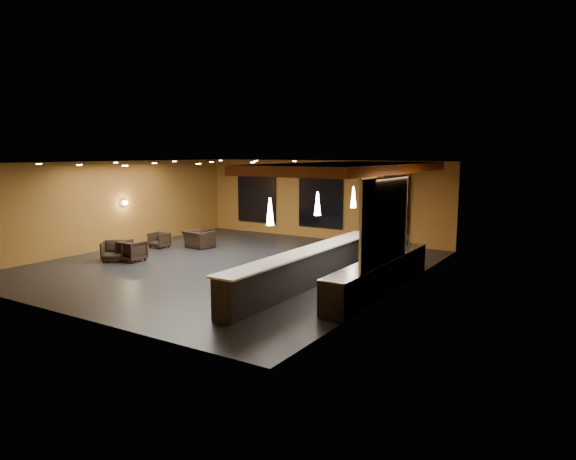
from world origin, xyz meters
The scene contains 34 objects.
floor centered at (0.00, 0.00, -0.05)m, with size 12.00×13.00×0.10m, color black.
ceiling centered at (0.00, 0.00, 3.55)m, with size 12.00×13.00×0.10m, color black.
wall_back centered at (0.00, 6.55, 1.75)m, with size 12.00×0.10×3.50m, color brown.
wall_front centered at (0.00, -6.55, 1.75)m, with size 12.00×0.10×3.50m, color brown.
wall_left centered at (-6.05, 0.00, 1.75)m, with size 0.10×13.00×3.50m, color brown.
wall_right centered at (6.05, 0.00, 1.75)m, with size 0.10×13.00×3.50m, color brown.
wood_soffit centered at (4.00, 1.00, 3.36)m, with size 3.60×8.00×0.28m, color #AC5C32.
window_left centered at (-3.50, 6.44, 1.70)m, with size 2.20×0.06×2.40m, color black.
window_center centered at (0.00, 6.44, 1.70)m, with size 2.20×0.06×2.40m, color black.
window_right centered at (3.00, 6.44, 1.70)m, with size 2.20×0.06×2.40m, color black.
tile_backsplash centered at (5.96, -1.00, 2.00)m, with size 0.06×3.20×2.40m, color white.
bar_counter centered at (3.65, -1.00, 0.50)m, with size 0.60×8.00×1.00m, color black.
bar_top centered at (3.65, -1.00, 1.02)m, with size 0.78×8.10×0.05m, color white.
prep_counter centered at (5.65, -0.50, 0.43)m, with size 0.70×6.00×0.86m, color black.
prep_top centered at (5.65, -0.50, 0.89)m, with size 0.72×6.00×0.03m, color silver.
wall_shelf_lower centered at (5.82, -1.20, 1.60)m, with size 0.30×1.50×0.03m, color silver.
wall_shelf_upper centered at (5.82, -1.20, 2.05)m, with size 0.30×1.50×0.03m, color silver.
column centered at (3.65, 3.60, 1.75)m, with size 0.60×0.60×3.50m, color #996622.
wall_sconce centered at (-5.88, 0.50, 1.80)m, with size 0.22×0.22×0.22m, color #FFE5B2.
pendant_0 centered at (3.65, -3.00, 2.35)m, with size 0.20×0.20×0.70m, color white.
pendant_1 centered at (3.65, -0.50, 2.35)m, with size 0.20×0.20×0.70m, color white.
pendant_2 centered at (3.65, 2.00, 2.35)m, with size 0.20×0.20×0.70m, color white.
staff_a centered at (4.71, 1.25, 0.87)m, with size 0.64×0.42×1.75m, color black.
staff_b centered at (5.07, 1.93, 0.89)m, with size 0.87×0.67×1.78m, color black.
staff_c centered at (5.25, 2.38, 0.83)m, with size 0.81×0.53×1.67m, color black.
armchair_a centered at (-3.90, -1.78, 0.36)m, with size 0.78×0.80×0.73m, color black.
armchair_b centered at (-3.34, -1.44, 0.37)m, with size 0.80×0.82×0.74m, color black.
armchair_c centered at (-4.45, 0.94, 0.31)m, with size 0.67×0.69×0.62m, color black.
armchair_d centered at (-3.08, 1.80, 0.35)m, with size 1.07×0.94×0.70m, color black.
bar_stool_0 centered at (2.99, -4.26, 0.52)m, with size 0.41×0.41×0.82m.
bar_stool_1 centered at (2.95, -2.77, 0.54)m, with size 0.43×0.43×0.84m.
bar_stool_2 centered at (2.86, -0.95, 0.46)m, with size 0.36×0.36×0.72m.
bar_stool_3 centered at (2.84, 0.63, 0.50)m, with size 0.40×0.40×0.78m.
bar_stool_4 centered at (2.75, 2.44, 0.47)m, with size 0.37×0.37×0.73m.
Camera 1 is at (10.87, -13.70, 3.82)m, focal length 32.00 mm.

